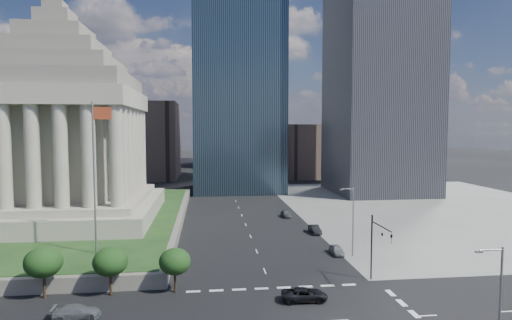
{
  "coord_description": "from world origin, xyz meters",
  "views": [
    {
      "loc": [
        -7.38,
        -33.6,
        18.36
      ],
      "look_at": [
        -1.62,
        15.93,
        14.73
      ],
      "focal_mm": 30.0,
      "sensor_mm": 36.0,
      "label": 1
    }
  ],
  "objects": [
    {
      "name": "traffic_signal_ne",
      "position": [
        12.5,
        13.7,
        5.25
      ],
      "size": [
        0.3,
        5.74,
        8.0
      ],
      "color": "black",
      "rests_on": "ground"
    },
    {
      "name": "sidewalk_ne",
      "position": [
        46.0,
        60.0,
        0.01
      ],
      "size": [
        68.0,
        90.0,
        0.03
      ],
      "primitive_type": "cube",
      "color": "slate",
      "rests_on": "ground"
    },
    {
      "name": "street_lamp_south",
      "position": [
        13.33,
        -6.0,
        5.66
      ],
      "size": [
        2.13,
        0.22,
        10.0
      ],
      "color": "slate",
      "rests_on": "ground"
    },
    {
      "name": "street_lamp_north",
      "position": [
        13.33,
        25.0,
        5.66
      ],
      "size": [
        2.13,
        0.22,
        10.0
      ],
      "color": "slate",
      "rests_on": "ground"
    },
    {
      "name": "parked_sedan_near",
      "position": [
        11.5,
        26.11,
        0.67
      ],
      "size": [
        1.6,
        3.93,
        1.34
      ],
      "primitive_type": "imported",
      "rotation": [
        0.0,
        0.0,
        -0.01
      ],
      "color": "gray",
      "rests_on": "ground"
    },
    {
      "name": "plaza_terrace",
      "position": [
        -45.0,
        50.0,
        0.9
      ],
      "size": [
        66.0,
        70.0,
        1.8
      ],
      "primitive_type": "cube",
      "color": "#686459",
      "rests_on": "ground"
    },
    {
      "name": "war_memorial",
      "position": [
        -34.0,
        48.0,
        21.4
      ],
      "size": [
        34.0,
        34.0,
        39.0
      ],
      "primitive_type": null,
      "color": "gray",
      "rests_on": "plaza_lawn"
    },
    {
      "name": "plaza_lawn",
      "position": [
        -45.0,
        50.0,
        1.85
      ],
      "size": [
        64.0,
        68.0,
        0.1
      ],
      "primitive_type": "cube",
      "color": "#1B3716",
      "rests_on": "plaza_terrace"
    },
    {
      "name": "midrise_glass",
      "position": [
        2.0,
        95.0,
        30.0
      ],
      "size": [
        26.0,
        26.0,
        60.0
      ],
      "primitive_type": "cube",
      "color": "black",
      "rests_on": "ground"
    },
    {
      "name": "highrise_ne",
      "position": [
        42.0,
        85.0,
        50.0
      ],
      "size": [
        26.0,
        28.0,
        100.0
      ],
      "primitive_type": "cube",
      "color": "black",
      "rests_on": "ground"
    },
    {
      "name": "parked_sedan_mid",
      "position": [
        11.5,
        38.91,
        0.7
      ],
      "size": [
        4.26,
        1.58,
        1.39
      ],
      "primitive_type": "imported",
      "rotation": [
        0.0,
        0.0,
        0.03
      ],
      "color": "black",
      "rests_on": "ground"
    },
    {
      "name": "flagpole",
      "position": [
        -21.83,
        24.0,
        13.11
      ],
      "size": [
        2.52,
        0.24,
        20.0
      ],
      "color": "slate",
      "rests_on": "plaza_lawn"
    },
    {
      "name": "suv_grey",
      "position": [
        -20.05,
        8.42,
        0.65
      ],
      "size": [
        4.61,
        2.08,
        1.31
      ],
      "primitive_type": "imported",
      "rotation": [
        0.0,
        0.0,
        1.63
      ],
      "color": "slate",
      "rests_on": "ground"
    },
    {
      "name": "building_filler_ne",
      "position": [
        32.0,
        130.0,
        10.0
      ],
      "size": [
        20.0,
        30.0,
        20.0
      ],
      "primitive_type": "cube",
      "color": "brown",
      "rests_on": "ground"
    },
    {
      "name": "pickup_truck",
      "position": [
        2.92,
        10.0,
        0.69
      ],
      "size": [
        2.46,
        5.03,
        1.38
      ],
      "primitive_type": "imported",
      "rotation": [
        0.0,
        0.0,
        1.53
      ],
      "color": "black",
      "rests_on": "ground"
    },
    {
      "name": "parked_sedan_far",
      "position": [
        9.0,
        53.16,
        0.69
      ],
      "size": [
        4.14,
        1.9,
        1.38
      ],
      "primitive_type": "imported",
      "rotation": [
        0.0,
        0.0,
        0.07
      ],
      "color": "#54575B",
      "rests_on": "ground"
    },
    {
      "name": "ground",
      "position": [
        0.0,
        100.0,
        0.0
      ],
      "size": [
        500.0,
        500.0,
        0.0
      ],
      "primitive_type": "plane",
      "color": "black",
      "rests_on": "ground"
    },
    {
      "name": "building_filler_nw",
      "position": [
        -30.0,
        130.0,
        14.0
      ],
      "size": [
        24.0,
        30.0,
        28.0
      ],
      "primitive_type": "cube",
      "color": "brown",
      "rests_on": "ground"
    }
  ]
}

